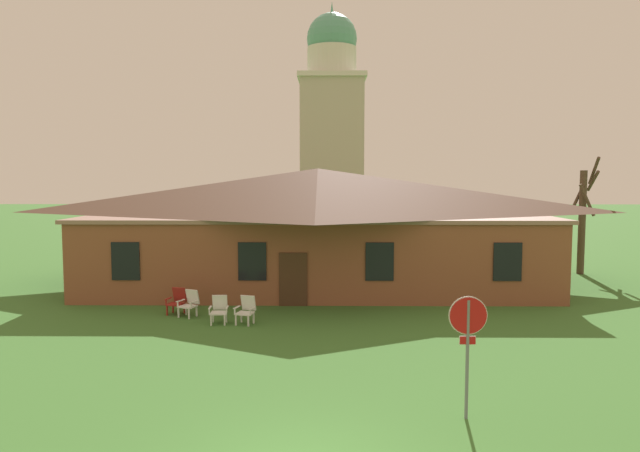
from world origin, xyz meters
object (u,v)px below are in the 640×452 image
(lawn_chair_left_end, at_px, (219,309))
(lawn_chair_near_door, at_px, (190,303))
(lawn_chair_by_porch, at_px, (177,300))
(stop_sign, at_px, (468,332))
(lawn_chair_middle, at_px, (246,309))

(lawn_chair_left_end, bearing_deg, lawn_chair_near_door, 142.42)
(lawn_chair_near_door, relative_size, lawn_chair_left_end, 1.00)
(lawn_chair_near_door, bearing_deg, lawn_chair_by_porch, 144.50)
(stop_sign, relative_size, lawn_chair_left_end, 2.70)
(lawn_chair_left_end, relative_size, lawn_chair_middle, 1.00)
(stop_sign, xyz_separation_m, lawn_chair_by_porch, (-8.43, 9.25, -1.33))
(stop_sign, height_order, lawn_chair_middle, stop_sign)
(lawn_chair_left_end, distance_m, lawn_chair_middle, 0.94)
(lawn_chair_by_porch, bearing_deg, stop_sign, -47.68)
(stop_sign, height_order, lawn_chair_by_porch, stop_sign)
(lawn_chair_by_porch, distance_m, lawn_chair_near_door, 0.67)
(lawn_chair_by_porch, height_order, lawn_chair_middle, same)
(lawn_chair_near_door, distance_m, lawn_chair_middle, 2.43)
(lawn_chair_left_end, height_order, lawn_chair_middle, same)
(stop_sign, bearing_deg, lawn_chair_left_end, 129.98)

